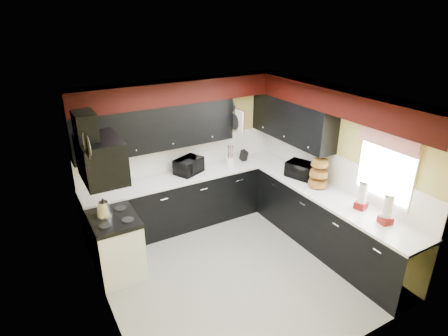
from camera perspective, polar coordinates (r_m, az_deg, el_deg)
name	(u,v)px	position (r m, az deg, el deg)	size (l,w,h in m)	color
ground	(236,268)	(5.70, 1.79, -14.98)	(3.60, 3.60, 0.00)	gray
wall_back	(182,151)	(6.49, -6.38, 2.58)	(3.60, 0.06, 2.50)	#E0C666
wall_right	(335,166)	(6.09, 16.57, 0.25)	(0.06, 3.60, 2.50)	#E0C666
wall_left	(100,229)	(4.47, -18.35, -8.76)	(0.06, 3.60, 2.50)	#E0C666
ceiling	(238,100)	(4.59, 2.19, 10.29)	(3.60, 3.60, 0.06)	white
cab_back	(191,199)	(6.57, -5.01, -4.76)	(3.60, 0.60, 0.90)	black
cab_right	(329,224)	(6.06, 15.71, -8.25)	(0.60, 3.00, 0.90)	black
counter_back	(190,175)	(6.37, -5.15, -1.03)	(3.62, 0.64, 0.04)	white
counter_right	(332,197)	(5.83, 16.20, -4.31)	(0.64, 3.02, 0.04)	white
splash_back	(183,155)	(6.51, -6.32, 2.06)	(3.60, 0.02, 0.50)	white
splash_right	(334,170)	(6.10, 16.44, -0.29)	(0.02, 3.60, 0.50)	white
upper_back	(156,127)	(5.99, -10.32, 6.12)	(2.60, 0.35, 0.70)	black
upper_right	(292,120)	(6.41, 10.31, 7.24)	(0.35, 1.80, 0.70)	black
soffit_back	(184,91)	(6.04, -6.13, 11.63)	(3.60, 0.36, 0.35)	black
soffit_right	(344,102)	(5.52, 17.85, 9.56)	(0.36, 3.24, 0.35)	black
stove	(117,247)	(5.58, -15.96, -11.55)	(0.60, 0.75, 0.86)	white
cooktop	(113,219)	(5.33, -16.50, -7.48)	(0.62, 0.77, 0.06)	black
hood	(101,159)	(4.94, -18.22, 1.31)	(0.50, 0.78, 0.55)	black
hood_duct	(85,128)	(4.79, -20.36, 5.67)	(0.24, 0.40, 0.40)	black
window	(386,169)	(5.44, 23.49, -0.11)	(0.03, 0.86, 0.96)	white
valance	(389,141)	(5.26, 23.81, 3.77)	(0.04, 0.88, 0.20)	red
pan_top	(231,106)	(6.41, 1.05, 9.48)	(0.03, 0.22, 0.40)	black
pan_mid	(235,122)	(6.37, 1.63, 7.05)	(0.03, 0.28, 0.46)	black
pan_low	(227,120)	(6.59, 0.45, 7.35)	(0.03, 0.24, 0.42)	black
cut_board	(239,121)	(6.26, 2.29, 7.23)	(0.03, 0.26, 0.35)	white
baskets	(319,173)	(5.96, 14.26, -0.73)	(0.27, 0.27, 0.50)	brown
clock	(87,146)	(4.32, -20.18, 3.16)	(0.03, 0.30, 0.30)	black
deco_plate	(361,109)	(5.54, 20.11, 8.50)	(0.03, 0.24, 0.24)	white
toaster_oven	(189,166)	(6.33, -5.33, 0.34)	(0.45, 0.38, 0.26)	black
microwave	(301,170)	(6.28, 11.70, -0.30)	(0.47, 0.32, 0.26)	black
utensil_crock	(230,162)	(6.60, 0.97, 0.95)	(0.15, 0.15, 0.16)	white
knife_block	(244,156)	(6.84, 3.02, 1.90)	(0.09, 0.13, 0.20)	black
kettle	(104,209)	(5.35, -17.83, -5.91)	(0.22, 0.22, 0.20)	silver
dispenser_a	(362,196)	(5.51, 20.34, -3.97)	(0.15, 0.15, 0.40)	maroon
dispenser_b	(387,210)	(5.27, 23.64, -5.83)	(0.15, 0.15, 0.41)	#5F0807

